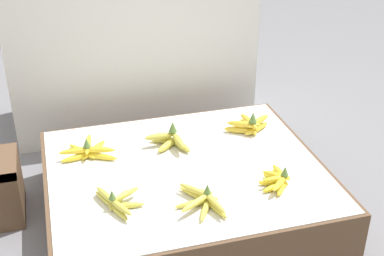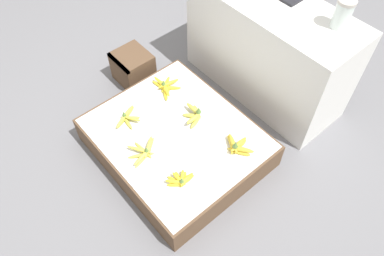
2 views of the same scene
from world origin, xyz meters
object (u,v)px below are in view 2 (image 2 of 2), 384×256
(banana_bunch_front_midright, at_px, (180,180))
(glass_jar, at_px, (343,14))
(banana_bunch_front_left, at_px, (127,118))
(wooden_crate, at_px, (133,67))
(banana_bunch_middle_left, at_px, (165,86))
(banana_bunch_middle_midright, at_px, (237,146))
(banana_bunch_middle_midleft, at_px, (195,115))
(banana_bunch_front_midleft, at_px, (144,152))

(banana_bunch_front_midright, relative_size, glass_jar, 0.94)
(banana_bunch_front_left, distance_m, banana_bunch_front_midright, 0.61)
(wooden_crate, distance_m, banana_bunch_front_midright, 1.17)
(banana_bunch_middle_left, distance_m, banana_bunch_middle_midright, 0.72)
(banana_bunch_middle_left, distance_m, banana_bunch_middle_midleft, 0.35)
(banana_bunch_middle_left, bearing_deg, banana_bunch_front_midleft, -51.57)
(wooden_crate, distance_m, banana_bunch_front_midleft, 0.91)
(wooden_crate, height_order, banana_bunch_middle_midleft, banana_bunch_middle_midleft)
(wooden_crate, distance_m, banana_bunch_middle_midleft, 0.78)
(banana_bunch_middle_midright, xyz_separation_m, glass_jar, (-0.01, 0.81, 0.62))
(banana_bunch_front_left, xyz_separation_m, glass_jar, (0.66, 1.21, 0.63))
(banana_bunch_front_midleft, relative_size, glass_jar, 1.26)
(wooden_crate, distance_m, banana_bunch_front_left, 0.62)
(banana_bunch_front_midleft, xyz_separation_m, banana_bunch_middle_left, (-0.36, 0.46, 0.00))
(wooden_crate, xyz_separation_m, banana_bunch_middle_midright, (1.15, 0.02, 0.12))
(wooden_crate, xyz_separation_m, banana_bunch_front_midleft, (0.79, -0.45, 0.11))
(banana_bunch_middle_left, bearing_deg, banana_bunch_middle_midright, 1.42)
(banana_bunch_middle_midright, bearing_deg, banana_bunch_middle_left, -178.58)
(wooden_crate, height_order, banana_bunch_front_midleft, banana_bunch_front_midleft)
(banana_bunch_front_midleft, relative_size, banana_bunch_middle_midleft, 1.29)
(banana_bunch_front_midright, distance_m, banana_bunch_middle_midright, 0.43)
(glass_jar, bearing_deg, wooden_crate, -143.93)
(wooden_crate, bearing_deg, banana_bunch_middle_left, 0.64)
(banana_bunch_front_left, relative_size, banana_bunch_middle_midleft, 1.17)
(banana_bunch_front_left, bearing_deg, glass_jar, 61.43)
(banana_bunch_front_midleft, bearing_deg, banana_bunch_middle_midright, 52.57)
(banana_bunch_middle_left, height_order, glass_jar, glass_jar)
(banana_bunch_front_midleft, height_order, glass_jar, glass_jar)
(banana_bunch_front_midleft, relative_size, banana_bunch_middle_midright, 1.02)
(wooden_crate, bearing_deg, banana_bunch_front_midleft, -29.84)
(banana_bunch_front_left, bearing_deg, banana_bunch_middle_midleft, 51.71)
(banana_bunch_front_midright, relative_size, banana_bunch_middle_midleft, 0.96)
(banana_bunch_front_left, xyz_separation_m, banana_bunch_middle_midleft, (0.29, 0.36, 0.01))
(banana_bunch_middle_left, bearing_deg, wooden_crate, -179.36)
(banana_bunch_front_midleft, distance_m, banana_bunch_front_midright, 0.31)
(banana_bunch_front_left, height_order, banana_bunch_middle_left, banana_bunch_middle_left)
(banana_bunch_front_midleft, xyz_separation_m, banana_bunch_middle_midright, (0.36, 0.47, 0.01))
(banana_bunch_front_left, height_order, glass_jar, glass_jar)
(banana_bunch_front_midright, bearing_deg, banana_bunch_middle_left, 148.52)
(banana_bunch_middle_left, height_order, banana_bunch_middle_midleft, banana_bunch_middle_midleft)
(banana_bunch_front_midleft, bearing_deg, wooden_crate, 150.16)
(banana_bunch_front_left, distance_m, banana_bunch_middle_midleft, 0.46)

